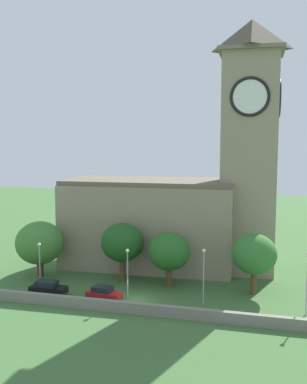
{
  "coord_description": "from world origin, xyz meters",
  "views": [
    {
      "loc": [
        15.87,
        -50.97,
        19.68
      ],
      "look_at": [
        0.77,
        6.32,
        12.78
      ],
      "focal_mm": 41.96,
      "sensor_mm": 36.0,
      "label": 1
    }
  ],
  "objects_px": {
    "streetlamp_central": "(128,265)",
    "tree_riverside_east": "(169,252)",
    "streetlamp_east_end": "(307,273)",
    "tree_churchyard": "(40,243)",
    "car_red": "(104,293)",
    "streetlamp_west_mid": "(40,258)",
    "tree_by_tower": "(122,243)",
    "car_black": "(48,288)",
    "church": "(182,198)",
    "streetlamp_east_mid": "(204,267)",
    "tree_riverside_west": "(254,254)"
  },
  "relations": [
    {
      "from": "streetlamp_east_end",
      "to": "streetlamp_central",
      "type": "bearing_deg",
      "value": -179.04
    },
    {
      "from": "streetlamp_central",
      "to": "tree_riverside_east",
      "type": "relative_size",
      "value": 0.86
    },
    {
      "from": "streetlamp_west_mid",
      "to": "tree_churchyard",
      "type": "relative_size",
      "value": 0.78
    },
    {
      "from": "tree_by_tower",
      "to": "tree_riverside_west",
      "type": "bearing_deg",
      "value": -2.42
    },
    {
      "from": "car_red",
      "to": "tree_riverside_west",
      "type": "relative_size",
      "value": 0.57
    },
    {
      "from": "streetlamp_east_mid",
      "to": "tree_riverside_west",
      "type": "xyz_separation_m",
      "value": [
        5.67,
        5.52,
        0.58
      ]
    },
    {
      "from": "church",
      "to": "streetlamp_west_mid",
      "type": "relative_size",
      "value": 5.87
    },
    {
      "from": "car_black",
      "to": "streetlamp_central",
      "type": "bearing_deg",
      "value": 7.19
    },
    {
      "from": "church",
      "to": "streetlamp_east_end",
      "type": "relative_size",
      "value": 5.1
    },
    {
      "from": "car_red",
      "to": "streetlamp_west_mid",
      "type": "xyz_separation_m",
      "value": [
        -9.63,
        1.8,
        3.35
      ]
    },
    {
      "from": "streetlamp_east_mid",
      "to": "streetlamp_east_end",
      "type": "relative_size",
      "value": 0.95
    },
    {
      "from": "tree_churchyard",
      "to": "tree_riverside_east",
      "type": "xyz_separation_m",
      "value": [
        19.02,
        0.38,
        -0.14
      ]
    },
    {
      "from": "car_black",
      "to": "tree_by_tower",
      "type": "height_order",
      "value": "tree_by_tower"
    },
    {
      "from": "streetlamp_central",
      "to": "car_red",
      "type": "bearing_deg",
      "value": -154.34
    },
    {
      "from": "streetlamp_east_mid",
      "to": "tree_by_tower",
      "type": "distance_m",
      "value": 13.88
    },
    {
      "from": "tree_riverside_west",
      "to": "tree_by_tower",
      "type": "relative_size",
      "value": 0.95
    },
    {
      "from": "tree_riverside_west",
      "to": "streetlamp_central",
      "type": "bearing_deg",
      "value": -158.1
    },
    {
      "from": "tree_riverside_east",
      "to": "car_black",
      "type": "bearing_deg",
      "value": -152.67
    },
    {
      "from": "church",
      "to": "streetlamp_east_end",
      "type": "height_order",
      "value": "church"
    },
    {
      "from": "tree_churchyard",
      "to": "church",
      "type": "bearing_deg",
      "value": 28.99
    },
    {
      "from": "streetlamp_central",
      "to": "streetlamp_east_end",
      "type": "height_order",
      "value": "streetlamp_east_end"
    },
    {
      "from": "streetlamp_central",
      "to": "streetlamp_east_end",
      "type": "relative_size",
      "value": 0.88
    },
    {
      "from": "streetlamp_east_end",
      "to": "tree_churchyard",
      "type": "bearing_deg",
      "value": 171.7
    },
    {
      "from": "streetlamp_west_mid",
      "to": "streetlamp_central",
      "type": "height_order",
      "value": "streetlamp_central"
    },
    {
      "from": "streetlamp_west_mid",
      "to": "streetlamp_east_mid",
      "type": "bearing_deg",
      "value": 0.04
    },
    {
      "from": "church",
      "to": "car_red",
      "type": "bearing_deg",
      "value": -110.19
    },
    {
      "from": "tree_by_tower",
      "to": "tree_riverside_east",
      "type": "height_order",
      "value": "tree_by_tower"
    },
    {
      "from": "car_black",
      "to": "streetlamp_west_mid",
      "type": "height_order",
      "value": "streetlamp_west_mid"
    },
    {
      "from": "streetlamp_west_mid",
      "to": "car_red",
      "type": "bearing_deg",
      "value": -10.6
    },
    {
      "from": "tree_riverside_east",
      "to": "tree_riverside_west",
      "type": "bearing_deg",
      "value": 0.17
    },
    {
      "from": "car_black",
      "to": "streetlamp_east_mid",
      "type": "xyz_separation_m",
      "value": [
        19.6,
        1.82,
        3.64
      ]
    },
    {
      "from": "streetlamp_central",
      "to": "tree_churchyard",
      "type": "relative_size",
      "value": 0.79
    },
    {
      "from": "tree_churchyard",
      "to": "car_red",
      "type": "bearing_deg",
      "value": -29.1
    },
    {
      "from": "streetlamp_east_end",
      "to": "tree_churchyard",
      "type": "relative_size",
      "value": 0.89
    },
    {
      "from": "church",
      "to": "tree_riverside_east",
      "type": "distance_m",
      "value": 11.73
    },
    {
      "from": "church",
      "to": "streetlamp_central",
      "type": "bearing_deg",
      "value": -102.96
    },
    {
      "from": "church",
      "to": "tree_riverside_west",
      "type": "bearing_deg",
      "value": -41.45
    },
    {
      "from": "church",
      "to": "streetlamp_east_mid",
      "type": "relative_size",
      "value": 5.38
    },
    {
      "from": "streetlamp_central",
      "to": "streetlamp_east_end",
      "type": "bearing_deg",
      "value": 0.96
    },
    {
      "from": "car_red",
      "to": "tree_by_tower",
      "type": "relative_size",
      "value": 0.55
    },
    {
      "from": "streetlamp_west_mid",
      "to": "tree_by_tower",
      "type": "xyz_separation_m",
      "value": [
        9.33,
        6.29,
        1.2
      ]
    },
    {
      "from": "car_red",
      "to": "tree_by_tower",
      "type": "bearing_deg",
      "value": 92.09
    },
    {
      "from": "tree_by_tower",
      "to": "tree_riverside_east",
      "type": "relative_size",
      "value": 1.11
    },
    {
      "from": "church",
      "to": "tree_churchyard",
      "type": "distance_m",
      "value": 22.31
    },
    {
      "from": "streetlamp_west_mid",
      "to": "streetlamp_central",
      "type": "xyz_separation_m",
      "value": [
        12.31,
        -0.51,
        0.05
      ]
    },
    {
      "from": "car_black",
      "to": "tree_riverside_west",
      "type": "height_order",
      "value": "tree_riverside_west"
    },
    {
      "from": "streetlamp_east_mid",
      "to": "tree_riverside_west",
      "type": "distance_m",
      "value": 7.93
    },
    {
      "from": "church",
      "to": "streetlamp_west_mid",
      "type": "bearing_deg",
      "value": -135.84
    },
    {
      "from": "car_red",
      "to": "streetlamp_central",
      "type": "xyz_separation_m",
      "value": [
        2.68,
        1.29,
        3.4
      ]
    },
    {
      "from": "tree_by_tower",
      "to": "tree_riverside_east",
      "type": "distance_m",
      "value": 6.96
    }
  ]
}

